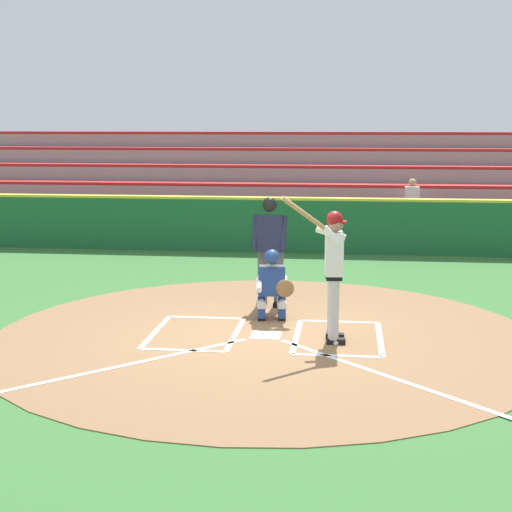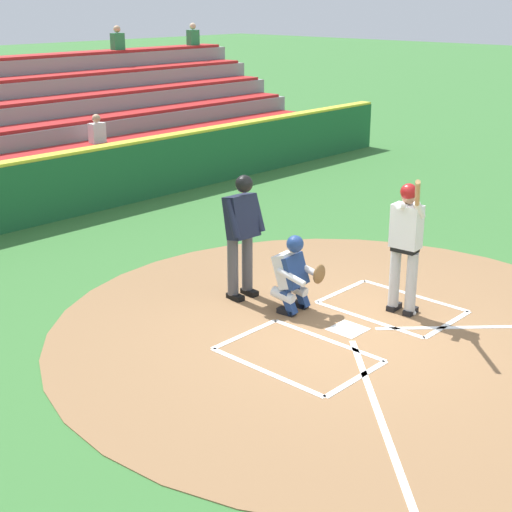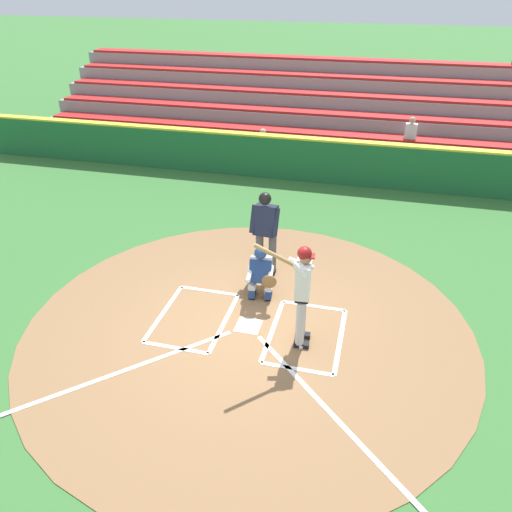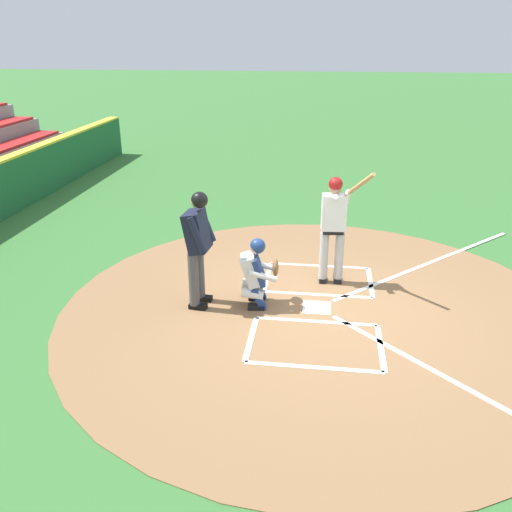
{
  "view_description": "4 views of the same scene",
  "coord_description": "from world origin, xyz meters",
  "px_view_note": "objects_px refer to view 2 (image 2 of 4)",
  "views": [
    {
      "loc": [
        -1.18,
        10.99,
        3.1
      ],
      "look_at": [
        0.25,
        -0.86,
        1.03
      ],
      "focal_mm": 54.85,
      "sensor_mm": 36.0,
      "label": 1
    },
    {
      "loc": [
        7.61,
        5.4,
        4.24
      ],
      "look_at": [
        0.35,
        -1.36,
        0.82
      ],
      "focal_mm": 53.1,
      "sensor_mm": 36.0,
      "label": 2
    },
    {
      "loc": [
        -1.94,
        7.03,
        5.62
      ],
      "look_at": [
        0.08,
        -0.86,
        0.98
      ],
      "focal_mm": 35.42,
      "sensor_mm": 36.0,
      "label": 3
    },
    {
      "loc": [
        7.47,
        0.01,
        3.97
      ],
      "look_at": [
        0.18,
        -0.94,
        0.91
      ],
      "focal_mm": 37.31,
      "sensor_mm": 36.0,
      "label": 4
    }
  ],
  "objects_px": {
    "batter": "(406,239)",
    "catcher": "(294,272)",
    "baseball": "(414,313)",
    "plate_umpire": "(242,228)"
  },
  "relations": [
    {
      "from": "batter",
      "to": "baseball",
      "type": "xyz_separation_m",
      "value": [
        -0.06,
        0.17,
        -1.06
      ]
    },
    {
      "from": "batter",
      "to": "catcher",
      "type": "height_order",
      "value": "batter"
    },
    {
      "from": "batter",
      "to": "baseball",
      "type": "relative_size",
      "value": 28.76
    },
    {
      "from": "plate_umpire",
      "to": "catcher",
      "type": "bearing_deg",
      "value": 98.4
    },
    {
      "from": "batter",
      "to": "plate_umpire",
      "type": "xyz_separation_m",
      "value": [
        1.1,
        -2.06,
        -0.02
      ]
    },
    {
      "from": "batter",
      "to": "catcher",
      "type": "distance_m",
      "value": 1.6
    },
    {
      "from": "catcher",
      "to": "baseball",
      "type": "relative_size",
      "value": 15.27
    },
    {
      "from": "batter",
      "to": "baseball",
      "type": "height_order",
      "value": "batter"
    },
    {
      "from": "baseball",
      "to": "batter",
      "type": "bearing_deg",
      "value": -70.77
    },
    {
      "from": "baseball",
      "to": "catcher",
      "type": "bearing_deg",
      "value": -52.53
    }
  ]
}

